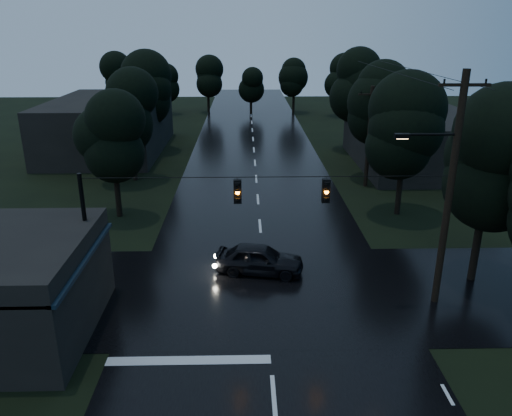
{
  "coord_description": "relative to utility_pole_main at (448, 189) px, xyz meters",
  "views": [
    {
      "loc": [
        -0.89,
        -8.23,
        11.49
      ],
      "look_at": [
        -0.36,
        14.86,
        3.07
      ],
      "focal_mm": 35.0,
      "sensor_mm": 36.0,
      "label": 1
    }
  ],
  "objects": [
    {
      "name": "main_road",
      "position": [
        -7.41,
        19.0,
        -5.26
      ],
      "size": [
        12.0,
        120.0,
        0.02
      ],
      "primitive_type": "cube",
      "color": "black",
      "rests_on": "ground"
    },
    {
      "name": "tree_right_b",
      "position": [
        2.19,
        19.0,
        0.74
      ],
      "size": [
        4.48,
        4.48,
        9.44
      ],
      "color": "black",
      "rests_on": "ground"
    },
    {
      "name": "building_far_left",
      "position": [
        -21.41,
        29.0,
        -2.76
      ],
      "size": [
        10.0,
        16.0,
        5.0
      ],
      "primitive_type": "cube",
      "color": "black",
      "rests_on": "ground"
    },
    {
      "name": "utility_pole_far",
      "position": [
        0.89,
        17.0,
        -1.38
      ],
      "size": [
        2.0,
        0.3,
        7.5
      ],
      "color": "black",
      "rests_on": "ground"
    },
    {
      "name": "tree_left_a",
      "position": [
        -16.41,
        11.0,
        -0.02
      ],
      "size": [
        3.92,
        3.92,
        8.26
      ],
      "color": "black",
      "rests_on": "ground"
    },
    {
      "name": "tree_left_b",
      "position": [
        -17.01,
        19.0,
        0.36
      ],
      "size": [
        4.2,
        4.2,
        8.85
      ],
      "color": "black",
      "rests_on": "ground"
    },
    {
      "name": "cross_street",
      "position": [
        -7.41,
        1.0,
        -5.26
      ],
      "size": [
        60.0,
        9.0,
        0.02
      ],
      "primitive_type": "cube",
      "color": "black",
      "rests_on": "ground"
    },
    {
      "name": "utility_pole_main",
      "position": [
        0.0,
        0.0,
        0.0
      ],
      "size": [
        3.5,
        0.3,
        10.0
      ],
      "color": "black",
      "rests_on": "ground"
    },
    {
      "name": "span_signals",
      "position": [
        -6.85,
        -0.01,
        -0.01
      ],
      "size": [
        15.0,
        0.37,
        1.12
      ],
      "color": "black",
      "rests_on": "ground"
    },
    {
      "name": "tree_corner_near",
      "position": [
        2.59,
        2.0,
        0.74
      ],
      "size": [
        4.48,
        4.48,
        9.44
      ],
      "color": "black",
      "rests_on": "ground"
    },
    {
      "name": "tree_left_c",
      "position": [
        -17.61,
        29.0,
        0.74
      ],
      "size": [
        4.48,
        4.48,
        9.44
      ],
      "color": "black",
      "rests_on": "ground"
    },
    {
      "name": "tree_right_a",
      "position": [
        1.59,
        11.0,
        0.36
      ],
      "size": [
        4.2,
        4.2,
        8.85
      ],
      "color": "black",
      "rests_on": "ground"
    },
    {
      "name": "car",
      "position": [
        -7.62,
        2.93,
        -4.52
      ],
      "size": [
        4.56,
        2.5,
        1.47
      ],
      "primitive_type": "imported",
      "rotation": [
        0.0,
        0.0,
        1.38
      ],
      "color": "black",
      "rests_on": "ground"
    },
    {
      "name": "anchor_pole_left",
      "position": [
        -14.91,
        0.0,
        -2.26
      ],
      "size": [
        0.18,
        0.18,
        6.0
      ],
      "primitive_type": "cylinder",
      "color": "black",
      "rests_on": "ground"
    },
    {
      "name": "tree_right_c",
      "position": [
        2.79,
        29.0,
        1.11
      ],
      "size": [
        4.76,
        4.76,
        10.03
      ],
      "color": "black",
      "rests_on": "ground"
    },
    {
      "name": "building_far_right",
      "position": [
        6.59,
        23.0,
        -3.06
      ],
      "size": [
        10.0,
        14.0,
        4.4
      ],
      "primitive_type": "cube",
      "color": "black",
      "rests_on": "ground"
    }
  ]
}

